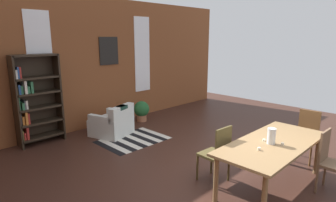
{
  "coord_description": "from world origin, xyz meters",
  "views": [
    {
      "loc": [
        -3.85,
        -2.01,
        2.3
      ],
      "look_at": [
        0.08,
        1.93,
        1.03
      ],
      "focal_mm": 29.96,
      "sensor_mm": 36.0,
      "label": 1
    }
  ],
  "objects_px": {
    "dining_chair_near_right": "(331,160)",
    "armchair_white": "(113,124)",
    "dining_table": "(273,147)",
    "dining_chair_head_right": "(306,134)",
    "dining_chair_far_left": "(217,152)",
    "bookshelf_tall": "(35,100)",
    "potted_plant_by_shelf": "(142,110)",
    "vase_on_table": "(271,136)"
  },
  "relations": [
    {
      "from": "potted_plant_by_shelf",
      "to": "vase_on_table",
      "type": "bearing_deg",
      "value": -102.57
    },
    {
      "from": "armchair_white",
      "to": "dining_chair_near_right",
      "type": "bearing_deg",
      "value": -79.07
    },
    {
      "from": "dining_chair_near_right",
      "to": "bookshelf_tall",
      "type": "xyz_separation_m",
      "value": [
        -2.35,
        5.15,
        0.47
      ]
    },
    {
      "from": "dining_chair_head_right",
      "to": "armchair_white",
      "type": "bearing_deg",
      "value": 115.75
    },
    {
      "from": "dining_chair_head_right",
      "to": "dining_chair_near_right",
      "type": "relative_size",
      "value": 1.0
    },
    {
      "from": "dining_chair_far_left",
      "to": "bookshelf_tall",
      "type": "distance_m",
      "value": 4.06
    },
    {
      "from": "vase_on_table",
      "to": "dining_chair_far_left",
      "type": "distance_m",
      "value": 0.86
    },
    {
      "from": "dining_chair_head_right",
      "to": "bookshelf_tall",
      "type": "distance_m",
      "value": 5.58
    },
    {
      "from": "bookshelf_tall",
      "to": "potted_plant_by_shelf",
      "type": "bearing_deg",
      "value": -6.64
    },
    {
      "from": "dining_table",
      "to": "bookshelf_tall",
      "type": "xyz_separation_m",
      "value": [
        -1.86,
        4.47,
        0.32
      ]
    },
    {
      "from": "dining_chair_near_right",
      "to": "armchair_white",
      "type": "xyz_separation_m",
      "value": [
        -0.86,
        4.46,
        -0.23
      ]
    },
    {
      "from": "dining_table",
      "to": "dining_chair_head_right",
      "type": "bearing_deg",
      "value": 0.12
    },
    {
      "from": "bookshelf_tall",
      "to": "armchair_white",
      "type": "bearing_deg",
      "value": -25.0
    },
    {
      "from": "armchair_white",
      "to": "potted_plant_by_shelf",
      "type": "distance_m",
      "value": 1.27
    },
    {
      "from": "dining_chair_far_left",
      "to": "dining_chair_near_right",
      "type": "xyz_separation_m",
      "value": [
        0.97,
        -1.37,
        0.0
      ]
    },
    {
      "from": "vase_on_table",
      "to": "potted_plant_by_shelf",
      "type": "distance_m",
      "value": 4.29
    },
    {
      "from": "dining_chair_head_right",
      "to": "potted_plant_by_shelf",
      "type": "height_order",
      "value": "dining_chair_head_right"
    },
    {
      "from": "dining_chair_near_right",
      "to": "armchair_white",
      "type": "height_order",
      "value": "dining_chair_near_right"
    },
    {
      "from": "bookshelf_tall",
      "to": "dining_chair_far_left",
      "type": "bearing_deg",
      "value": -69.96
    },
    {
      "from": "dining_chair_head_right",
      "to": "dining_chair_far_left",
      "type": "height_order",
      "value": "same"
    },
    {
      "from": "dining_chair_head_right",
      "to": "dining_chair_near_right",
      "type": "xyz_separation_m",
      "value": [
        -0.96,
        -0.69,
        0.0
      ]
    },
    {
      "from": "dining_chair_near_right",
      "to": "potted_plant_by_shelf",
      "type": "height_order",
      "value": "dining_chair_near_right"
    },
    {
      "from": "dining_chair_head_right",
      "to": "dining_chair_near_right",
      "type": "height_order",
      "value": "same"
    },
    {
      "from": "dining_table",
      "to": "dining_chair_head_right",
      "type": "height_order",
      "value": "dining_chair_head_right"
    },
    {
      "from": "vase_on_table",
      "to": "potted_plant_by_shelf",
      "type": "xyz_separation_m",
      "value": [
        0.93,
        4.16,
        -0.55
      ]
    },
    {
      "from": "potted_plant_by_shelf",
      "to": "dining_table",
      "type": "bearing_deg",
      "value": -101.31
    },
    {
      "from": "bookshelf_tall",
      "to": "armchair_white",
      "type": "xyz_separation_m",
      "value": [
        1.48,
        -0.69,
        -0.71
      ]
    },
    {
      "from": "vase_on_table",
      "to": "armchair_white",
      "type": "xyz_separation_m",
      "value": [
        -0.29,
        3.78,
        -0.58
      ]
    },
    {
      "from": "vase_on_table",
      "to": "dining_chair_far_left",
      "type": "relative_size",
      "value": 0.25
    },
    {
      "from": "dining_table",
      "to": "dining_chair_near_right",
      "type": "xyz_separation_m",
      "value": [
        0.48,
        -0.69,
        -0.15
      ]
    },
    {
      "from": "bookshelf_tall",
      "to": "vase_on_table",
      "type": "bearing_deg",
      "value": -68.41
    },
    {
      "from": "dining_chair_near_right",
      "to": "armchair_white",
      "type": "distance_m",
      "value": 4.55
    },
    {
      "from": "vase_on_table",
      "to": "dining_chair_head_right",
      "type": "relative_size",
      "value": 0.25
    },
    {
      "from": "dining_chair_head_right",
      "to": "potted_plant_by_shelf",
      "type": "bearing_deg",
      "value": 98.34
    },
    {
      "from": "dining_chair_near_right",
      "to": "bookshelf_tall",
      "type": "height_order",
      "value": "bookshelf_tall"
    },
    {
      "from": "armchair_white",
      "to": "dining_table",
      "type": "bearing_deg",
      "value": -84.25
    },
    {
      "from": "dining_table",
      "to": "dining_chair_near_right",
      "type": "height_order",
      "value": "dining_chair_near_right"
    },
    {
      "from": "dining_chair_near_right",
      "to": "potted_plant_by_shelf",
      "type": "bearing_deg",
      "value": 85.87
    },
    {
      "from": "dining_table",
      "to": "dining_chair_head_right",
      "type": "xyz_separation_m",
      "value": [
        1.44,
        0.0,
        -0.15
      ]
    },
    {
      "from": "armchair_white",
      "to": "vase_on_table",
      "type": "bearing_deg",
      "value": -85.69
    },
    {
      "from": "dining_chair_far_left",
      "to": "potted_plant_by_shelf",
      "type": "bearing_deg",
      "value": 69.25
    },
    {
      "from": "bookshelf_tall",
      "to": "armchair_white",
      "type": "distance_m",
      "value": 1.78
    }
  ]
}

